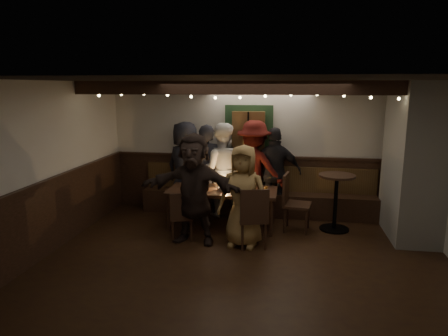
% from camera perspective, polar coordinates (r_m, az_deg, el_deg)
% --- Properties ---
extents(room, '(6.02, 5.01, 2.62)m').
position_cam_1_polar(room, '(7.02, 12.98, -0.53)').
color(room, black).
rests_on(room, ground).
extents(dining_table, '(1.95, 0.83, 0.84)m').
position_cam_1_polar(dining_table, '(7.17, -0.27, -3.56)').
color(dining_table, black).
rests_on(dining_table, ground).
extents(chair_near_left, '(0.45, 0.45, 0.82)m').
position_cam_1_polar(chair_near_left, '(6.63, -6.04, -6.48)').
color(chair_near_left, black).
rests_on(chair_near_left, ground).
extents(chair_near_right, '(0.54, 0.54, 0.99)m').
position_cam_1_polar(chair_near_right, '(6.26, 4.20, -6.68)').
color(chair_near_right, black).
rests_on(chair_near_right, ground).
extents(chair_end, '(0.53, 0.53, 1.02)m').
position_cam_1_polar(chair_end, '(7.13, 9.66, -4.35)').
color(chair_end, black).
rests_on(chair_end, ground).
extents(high_top, '(0.63, 0.63, 1.01)m').
position_cam_1_polar(high_top, '(7.29, 15.70, -3.76)').
color(high_top, black).
rests_on(high_top, ground).
extents(person_a, '(1.05, 0.88, 1.84)m').
position_cam_1_polar(person_a, '(7.99, -5.52, 0.06)').
color(person_a, black).
rests_on(person_a, ground).
extents(person_b, '(0.70, 0.50, 1.80)m').
position_cam_1_polar(person_b, '(7.78, -2.48, -0.35)').
color(person_b, black).
rests_on(person_b, ground).
extents(person_c, '(0.95, 0.78, 1.83)m').
position_cam_1_polar(person_c, '(7.78, -0.34, -0.25)').
color(person_c, white).
rests_on(person_c, ground).
extents(person_d, '(1.36, 1.01, 1.87)m').
position_cam_1_polar(person_d, '(7.79, 4.30, -0.10)').
color(person_d, '#400E0B').
rests_on(person_d, ground).
extents(person_e, '(1.09, 0.62, 1.75)m').
position_cam_1_polar(person_e, '(7.77, 7.29, -0.65)').
color(person_e, black).
rests_on(person_e, ground).
extents(person_f, '(1.71, 0.68, 1.80)m').
position_cam_1_polar(person_f, '(6.44, -4.33, -2.96)').
color(person_f, '#2C211D').
rests_on(person_f, ground).
extents(person_g, '(0.86, 0.63, 1.63)m').
position_cam_1_polar(person_g, '(6.30, 2.75, -4.04)').
color(person_g, '#A8834B').
rests_on(person_g, ground).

